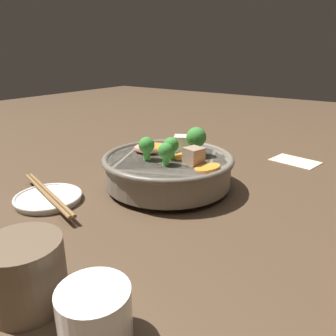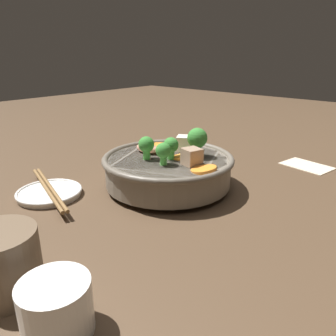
{
  "view_description": "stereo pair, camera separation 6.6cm",
  "coord_description": "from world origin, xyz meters",
  "px_view_note": "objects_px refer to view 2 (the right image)",
  "views": [
    {
      "loc": [
        -0.36,
        0.51,
        0.27
      ],
      "look_at": [
        0.0,
        0.0,
        0.04
      ],
      "focal_mm": 35.0,
      "sensor_mm": 36.0,
      "label": 1
    },
    {
      "loc": [
        -0.41,
        0.47,
        0.27
      ],
      "look_at": [
        0.0,
        0.0,
        0.04
      ],
      "focal_mm": 35.0,
      "sensor_mm": 36.0,
      "label": 2
    }
  ],
  "objects_px": {
    "stirfry_bowl": "(168,167)",
    "chopsticks_pair": "(49,188)",
    "dark_mug": "(1,262)",
    "tea_cup": "(56,307)",
    "side_saucer": "(49,193)"
  },
  "relations": [
    {
      "from": "tea_cup",
      "to": "dark_mug",
      "type": "distance_m",
      "value": 0.1
    },
    {
      "from": "side_saucer",
      "to": "stirfry_bowl",
      "type": "bearing_deg",
      "value": -127.33
    },
    {
      "from": "tea_cup",
      "to": "dark_mug",
      "type": "xyz_separation_m",
      "value": [
        0.1,
        0.01,
        0.01
      ]
    },
    {
      "from": "tea_cup",
      "to": "dark_mug",
      "type": "bearing_deg",
      "value": 5.65
    },
    {
      "from": "dark_mug",
      "to": "chopsticks_pair",
      "type": "distance_m",
      "value": 0.27
    },
    {
      "from": "dark_mug",
      "to": "chopsticks_pair",
      "type": "bearing_deg",
      "value": -40.05
    },
    {
      "from": "stirfry_bowl",
      "to": "chopsticks_pair",
      "type": "distance_m",
      "value": 0.24
    },
    {
      "from": "side_saucer",
      "to": "chopsticks_pair",
      "type": "distance_m",
      "value": 0.01
    },
    {
      "from": "dark_mug",
      "to": "stirfry_bowl",
      "type": "bearing_deg",
      "value": -79.96
    },
    {
      "from": "dark_mug",
      "to": "chopsticks_pair",
      "type": "relative_size",
      "value": 0.47
    },
    {
      "from": "stirfry_bowl",
      "to": "chopsticks_pair",
      "type": "bearing_deg",
      "value": 52.67
    },
    {
      "from": "tea_cup",
      "to": "dark_mug",
      "type": "height_order",
      "value": "dark_mug"
    },
    {
      "from": "chopsticks_pair",
      "to": "side_saucer",
      "type": "bearing_deg",
      "value": 0.0
    },
    {
      "from": "side_saucer",
      "to": "dark_mug",
      "type": "relative_size",
      "value": 1.15
    },
    {
      "from": "stirfry_bowl",
      "to": "tea_cup",
      "type": "bearing_deg",
      "value": 114.79
    }
  ]
}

